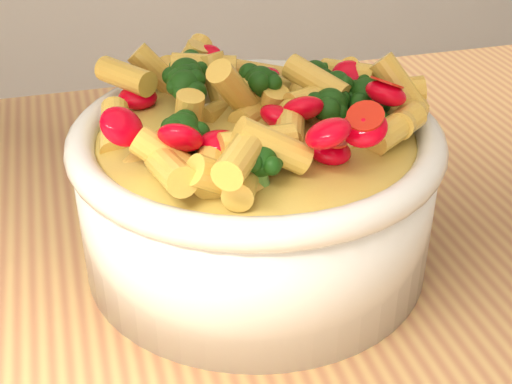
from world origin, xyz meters
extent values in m
cube|color=tan|center=(0.00, 0.00, 0.88)|extent=(1.20, 0.80, 0.04)
cylinder|color=silver|center=(0.01, 0.05, 0.95)|extent=(0.25, 0.25, 0.10)
ellipsoid|color=silver|center=(0.01, 0.05, 0.92)|extent=(0.23, 0.23, 0.04)
torus|color=silver|center=(0.01, 0.05, 1.00)|extent=(0.26, 0.26, 0.02)
ellipsoid|color=#F2D952|center=(0.01, 0.05, 1.00)|extent=(0.22, 0.22, 0.02)
camera|label=1|loc=(-0.11, -0.37, 1.22)|focal=50.00mm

